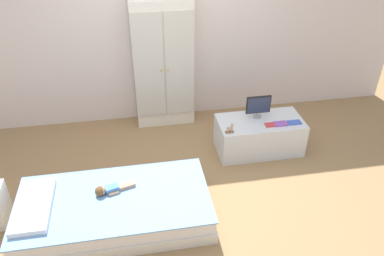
# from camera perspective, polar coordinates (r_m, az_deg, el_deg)

# --- Properties ---
(ground_plane) EXTENTS (10.00, 10.00, 0.02)m
(ground_plane) POSITION_cam_1_polar(r_m,az_deg,el_deg) (4.20, -1.04, -8.89)
(ground_plane) COLOR #99754C
(back_wall) EXTENTS (6.40, 0.05, 2.70)m
(back_wall) POSITION_cam_1_polar(r_m,az_deg,el_deg) (4.90, -4.22, 15.89)
(back_wall) COLOR silver
(back_wall) RESTS_ON ground_plane
(bed) EXTENTS (1.83, 0.95, 0.27)m
(bed) POSITION_cam_1_polar(r_m,az_deg,el_deg) (3.84, -11.43, -11.74)
(bed) COLOR silver
(bed) RESTS_ON ground_plane
(pillow) EXTENTS (0.32, 0.68, 0.06)m
(pillow) POSITION_cam_1_polar(r_m,az_deg,el_deg) (3.85, -22.56, -10.66)
(pillow) COLOR white
(pillow) RESTS_ON bed
(doll) EXTENTS (0.39, 0.18, 0.10)m
(doll) POSITION_cam_1_polar(r_m,az_deg,el_deg) (3.79, -12.46, -8.96)
(doll) COLOR #4C84C6
(doll) RESTS_ON bed
(wardrobe) EXTENTS (0.75, 0.31, 1.65)m
(wardrobe) POSITION_cam_1_polar(r_m,az_deg,el_deg) (4.90, -4.29, 9.37)
(wardrobe) COLOR white
(wardrobe) RESTS_ON ground_plane
(tv_stand) EXTENTS (1.01, 0.51, 0.42)m
(tv_stand) POSITION_cam_1_polar(r_m,az_deg,el_deg) (4.68, 9.95, -1.07)
(tv_stand) COLOR silver
(tv_stand) RESTS_ON ground_plane
(tv_monitor) EXTENTS (0.29, 0.10, 0.28)m
(tv_monitor) POSITION_cam_1_polar(r_m,az_deg,el_deg) (4.55, 9.87, 3.33)
(tv_monitor) COLOR #99999E
(tv_monitor) RESTS_ON tv_stand
(rocking_horse_toy) EXTENTS (0.10, 0.04, 0.12)m
(rocking_horse_toy) POSITION_cam_1_polar(r_m,az_deg,el_deg) (4.28, 5.74, -0.07)
(rocking_horse_toy) COLOR #8E6642
(rocking_horse_toy) RESTS_ON tv_stand
(book_red) EXTENTS (0.12, 0.09, 0.01)m
(book_red) POSITION_cam_1_polar(r_m,az_deg,el_deg) (4.50, 11.58, 0.47)
(book_red) COLOR #CC3838
(book_red) RESTS_ON tv_stand
(book_purple) EXTENTS (0.16, 0.10, 0.02)m
(book_purple) POSITION_cam_1_polar(r_m,az_deg,el_deg) (4.54, 13.08, 0.62)
(book_purple) COLOR #8E51B2
(book_purple) RESTS_ON tv_stand
(book_blue) EXTENTS (0.15, 0.09, 0.01)m
(book_blue) POSITION_cam_1_polar(r_m,az_deg,el_deg) (4.61, 15.02, 0.81)
(book_blue) COLOR blue
(book_blue) RESTS_ON tv_stand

